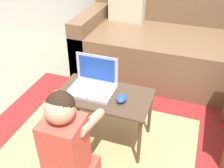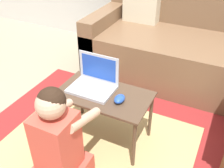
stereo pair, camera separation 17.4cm
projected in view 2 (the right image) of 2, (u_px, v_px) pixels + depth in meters
The scene contains 7 objects.
ground_plane at pixel (115, 138), 1.96m from camera, with size 16.00×16.00×0.00m, color gray.
area_rug at pixel (89, 157), 1.80m from camera, with size 1.82×1.78×0.01m.
couch at pixel (176, 44), 2.58m from camera, with size 1.64×0.90×0.95m.
laptop_desk at pixel (104, 99), 1.78m from camera, with size 0.63×0.36×0.40m.
laptop at pixel (93, 84), 1.78m from camera, with size 0.30×0.22×0.23m.
computer_mouse at pixel (120, 99), 1.67m from camera, with size 0.06×0.10×0.04m.
person_seated at pixel (58, 145), 1.49m from camera, with size 0.28×0.45×0.69m.
Camera 2 is at (0.61, -1.27, 1.42)m, focal length 42.00 mm.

